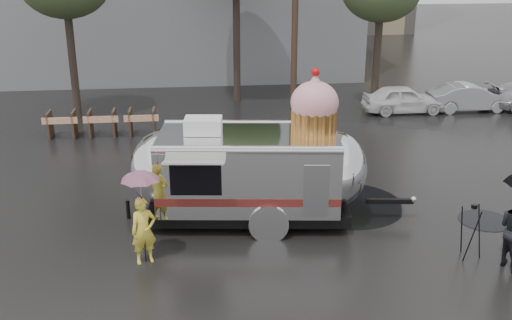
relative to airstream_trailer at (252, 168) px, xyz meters
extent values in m
plane|color=black|center=(0.62, -2.04, -1.46)|extent=(120.00, 120.00, 0.00)
cylinder|color=black|center=(6.15, -0.79, -1.45)|extent=(1.39, 1.39, 0.01)
cylinder|color=black|center=(1.74, 3.58, -1.45)|extent=(1.70, 1.70, 0.01)
cylinder|color=black|center=(2.72, 0.64, -1.45)|extent=(3.28, 3.28, 0.01)
cylinder|color=#473323|center=(3.12, 11.96, 3.04)|extent=(0.28, 0.28, 9.00)
cylinder|color=#382D26|center=(-6.38, 10.96, 1.47)|extent=(0.32, 0.32, 5.85)
cylinder|color=#382D26|center=(0.62, 12.96, 1.92)|extent=(0.32, 0.32, 6.75)
cylinder|color=#382D26|center=(6.62, 10.96, 1.24)|extent=(0.32, 0.32, 5.40)
cube|color=#473323|center=(-6.88, 7.96, -0.96)|extent=(0.08, 0.80, 1.00)
cube|color=#473323|center=(-5.98, 7.96, -0.96)|extent=(0.08, 0.80, 1.00)
cube|color=#E5590C|center=(-6.43, 7.58, -0.71)|extent=(1.30, 0.04, 0.25)
cube|color=#473323|center=(-5.38, 7.96, -0.96)|extent=(0.08, 0.80, 1.00)
cube|color=#473323|center=(-4.48, 7.96, -0.96)|extent=(0.08, 0.80, 1.00)
cube|color=#E5590C|center=(-4.93, 7.58, -0.71)|extent=(1.30, 0.04, 0.25)
cube|color=#473323|center=(-3.88, 7.96, -0.96)|extent=(0.08, 0.80, 1.00)
cube|color=#473323|center=(-2.98, 7.96, -0.96)|extent=(0.08, 0.80, 1.00)
cube|color=#E5590C|center=(-3.43, 7.58, -0.71)|extent=(1.30, 0.04, 0.25)
imported|color=silver|center=(7.62, 9.96, -0.76)|extent=(4.00, 1.80, 1.40)
imported|color=#B2B2B7|center=(10.62, 9.96, -0.76)|extent=(4.00, 1.80, 1.40)
cube|color=silver|center=(-0.10, 0.02, 0.00)|extent=(4.82, 2.90, 1.87)
ellipsoid|color=silver|center=(2.18, -0.24, 0.00)|extent=(1.82, 2.55, 1.87)
ellipsoid|color=silver|center=(-2.37, 0.28, 0.00)|extent=(1.82, 2.55, 1.87)
cube|color=black|center=(-0.10, 0.02, -1.10)|extent=(5.40, 2.66, 0.31)
cylinder|color=black|center=(0.30, -1.11, -1.10)|extent=(0.75, 0.31, 0.73)
cylinder|color=black|center=(0.54, 1.02, -1.10)|extent=(0.75, 0.31, 0.73)
cylinder|color=silver|center=(0.28, -1.25, -1.04)|extent=(1.00, 0.22, 1.00)
cube|color=black|center=(3.63, -0.41, -0.94)|extent=(1.25, 0.27, 0.12)
sphere|color=silver|center=(4.25, -0.48, -0.89)|extent=(0.18, 0.18, 0.17)
cylinder|color=black|center=(-3.30, 0.38, -1.20)|extent=(0.12, 0.12, 0.52)
cube|color=maroon|center=(-0.23, -1.17, -0.47)|extent=(4.55, 0.55, 0.21)
cube|color=maroon|center=(0.04, 1.20, -0.47)|extent=(4.55, 0.55, 0.21)
cube|color=black|center=(-1.47, -1.04, 0.15)|extent=(1.24, 0.17, 0.83)
cube|color=#A3A098|center=(-1.50, -1.29, 0.67)|extent=(1.51, 0.68, 0.15)
cube|color=silver|center=(1.42, -1.37, -0.16)|extent=(0.62, 0.10, 1.35)
cube|color=white|center=(-1.23, 0.15, 1.14)|extent=(1.01, 0.78, 0.40)
cylinder|color=#C8853B|center=(1.56, -0.17, 1.25)|extent=(1.20, 1.20, 0.62)
ellipsoid|color=#F2A6AC|center=(1.56, -0.17, 1.74)|extent=(1.34, 1.34, 1.08)
cone|color=#F2A6AC|center=(1.56, -0.17, 2.29)|extent=(0.58, 0.58, 0.42)
sphere|color=red|center=(1.56, -0.17, 2.51)|extent=(0.23, 0.23, 0.21)
imported|color=yellow|center=(-2.69, -2.03, -0.67)|extent=(0.66, 0.54, 1.59)
imported|color=pink|center=(-2.69, -2.03, 0.45)|extent=(1.06, 1.06, 0.72)
cylinder|color=black|center=(-2.69, -2.03, -0.63)|extent=(0.02, 0.02, 1.65)
cylinder|color=black|center=(5.07, -2.57, -0.82)|extent=(0.08, 0.30, 1.29)
cylinder|color=black|center=(4.69, -2.44, -0.82)|extent=(0.23, 0.21, 1.29)
cylinder|color=black|center=(4.77, -2.83, -0.82)|extent=(0.29, 0.12, 1.29)
cube|color=black|center=(4.84, -2.61, -0.17)|extent=(0.13, 0.11, 0.09)
camera|label=1|loc=(-1.47, -14.48, 5.49)|focal=42.00mm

